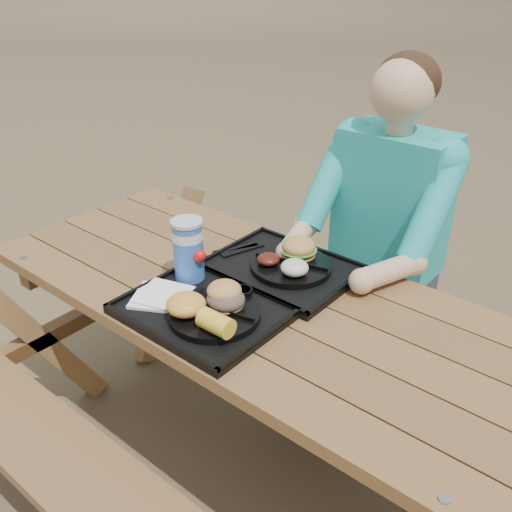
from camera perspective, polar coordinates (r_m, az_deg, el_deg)
The scene contains 18 objects.
ground at distance 2.24m, azimuth 0.00°, elevation -20.16°, with size 60.00×60.00×0.00m, color #999999.
picnic_table at distance 1.97m, azimuth 0.00°, elevation -12.98°, with size 1.80×1.49×0.75m, color #999999, non-canonical shape.
tray_near at distance 1.65m, azimuth -5.42°, elevation -5.60°, with size 0.45×0.35×0.02m, color black.
tray_far at distance 1.85m, azimuth 2.59°, elevation -1.38°, with size 0.45×0.35×0.02m, color black.
plate_near at distance 1.60m, azimuth -4.17°, elevation -5.81°, with size 0.26×0.26×0.02m, color black.
plate_far at distance 1.83m, azimuth 3.54°, elevation -1.02°, with size 0.26×0.26×0.02m, color black.
napkin_stack at distance 1.70m, azimuth -9.71°, elevation -3.92°, with size 0.15×0.15×0.02m, color white.
soda_cup at distance 1.75m, azimuth -6.78°, elevation 0.49°, with size 0.09×0.09×0.19m, color #164DAA.
condiment_bbq at distance 1.71m, azimuth -2.80°, elevation -3.24°, with size 0.04×0.04×0.03m, color black.
condiment_mustard at distance 1.67m, azimuth -1.34°, elevation -3.81°, with size 0.06×0.06×0.03m, color yellow.
sandwich at distance 1.59m, azimuth -3.08°, elevation -3.38°, with size 0.10×0.10×0.11m, color #C68C45, non-canonical shape.
mac_cheese at distance 1.58m, azimuth -7.02°, elevation -4.83°, with size 0.11×0.11×0.06m, color #F0A73F.
corn_cob at distance 1.50m, azimuth -4.02°, elevation -6.70°, with size 0.10×0.10×0.06m, color yellow, non-canonical shape.
cutlery_far at distance 1.94m, azimuth -1.36°, elevation 0.63°, with size 0.03×0.16×0.01m, color black.
burger at distance 1.85m, azimuth 4.30°, elevation 1.37°, with size 0.11×0.11×0.10m, color #C38D45, non-canonical shape.
baked_beans at distance 1.81m, azimuth 1.23°, elevation -0.32°, with size 0.07×0.07×0.03m, color #4F180F.
potato_salad at distance 1.75m, azimuth 3.88°, elevation -1.16°, with size 0.09×0.09×0.05m, color beige.
diner at distance 2.20m, azimuth 12.57°, elevation -0.35°, with size 0.48×0.84×1.28m, color #157597, non-canonical shape.
Camera 1 is at (0.94, -1.13, 1.69)m, focal length 40.00 mm.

